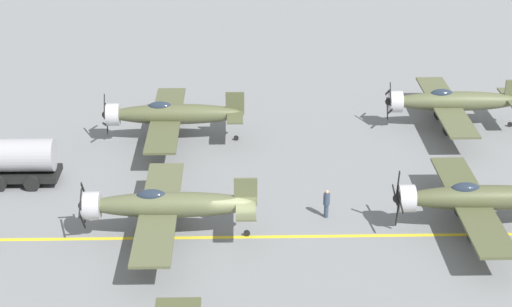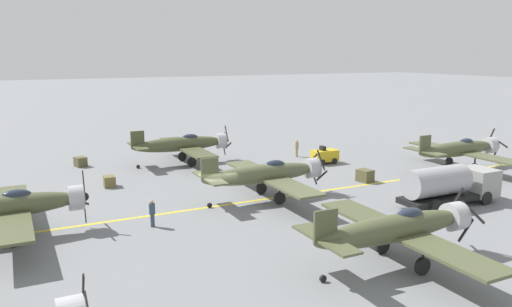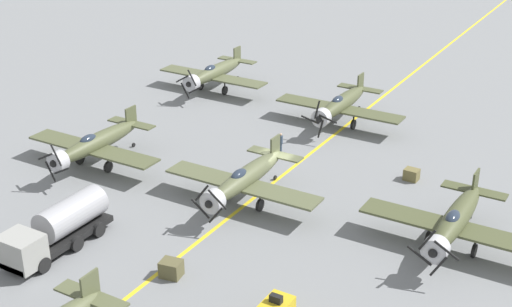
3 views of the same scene
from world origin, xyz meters
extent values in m
plane|color=slate|center=(0.00, 0.00, 0.00)|extent=(400.00, 400.00, 0.00)
cube|color=yellow|center=(0.00, 0.00, 0.00)|extent=(0.30, 160.00, 0.01)
ellipsoid|color=#54593B|center=(15.77, -16.15, 2.05)|extent=(1.50, 9.50, 1.42)
cylinder|color=#B7B7BC|center=(15.77, -11.70, 2.05)|extent=(1.58, 0.90, 1.58)
ellipsoid|color=#232D3D|center=(15.77, -15.01, 2.61)|extent=(0.80, 1.70, 0.76)
cube|color=#54593B|center=(15.77, -15.39, 1.71)|extent=(12.00, 2.10, 0.16)
cube|color=#54593B|center=(15.77, -20.24, 2.20)|extent=(4.40, 1.10, 0.12)
cube|color=#54593B|center=(15.77, -20.24, 2.85)|extent=(0.14, 1.30, 1.60)
sphere|color=black|center=(15.77, -11.20, 2.05)|extent=(0.56, 0.56, 0.56)
cube|color=black|center=(16.22, -11.20, 1.30)|extent=(1.02, 0.06, 1.57)
cube|color=black|center=(16.52, -11.20, 2.50)|extent=(1.57, 0.06, 1.02)
cube|color=black|center=(15.32, -11.20, 2.80)|extent=(1.02, 0.06, 1.57)
cube|color=black|center=(15.02, -11.20, 1.60)|extent=(1.57, 0.06, 1.02)
cylinder|color=black|center=(14.27, -15.39, 1.08)|extent=(0.14, 0.14, 1.26)
cylinder|color=black|center=(14.27, -15.39, 0.45)|extent=(0.22, 0.90, 0.90)
cylinder|color=black|center=(17.27, -15.39, 1.08)|extent=(0.14, 0.14, 1.26)
cylinder|color=black|center=(17.27, -15.39, 0.45)|extent=(0.22, 0.90, 0.90)
cylinder|color=black|center=(15.77, -20.30, 0.18)|extent=(0.12, 0.36, 0.36)
ellipsoid|color=#4F5435|center=(13.69, 4.08, 2.05)|extent=(1.50, 9.50, 1.42)
cylinder|color=#B7B7BC|center=(13.69, 8.53, 2.05)|extent=(1.57, 0.90, 1.58)
ellipsoid|color=#232D3D|center=(13.69, 5.22, 2.61)|extent=(0.80, 1.70, 0.76)
cube|color=#4F5435|center=(13.69, 4.84, 1.71)|extent=(12.00, 2.10, 0.16)
cube|color=#4F5435|center=(13.69, -0.01, 2.20)|extent=(4.40, 1.10, 0.12)
cube|color=#4F5435|center=(13.69, -0.01, 2.85)|extent=(0.14, 1.30, 1.60)
sphere|color=black|center=(13.69, 9.03, 2.05)|extent=(0.56, 0.56, 0.56)
cube|color=black|center=(13.28, 9.03, 2.83)|extent=(0.94, 0.06, 1.62)
cube|color=black|center=(12.91, 9.03, 1.64)|extent=(1.62, 0.06, 0.94)
cube|color=black|center=(14.10, 9.03, 1.27)|extent=(0.94, 0.06, 1.62)
cube|color=black|center=(14.47, 9.03, 2.46)|extent=(1.62, 0.06, 0.94)
cylinder|color=black|center=(12.19, 4.84, 1.08)|extent=(0.14, 0.14, 1.26)
cylinder|color=black|center=(12.19, 4.84, 0.45)|extent=(0.22, 0.90, 0.90)
cylinder|color=black|center=(15.19, 4.84, 1.08)|extent=(0.14, 0.14, 1.26)
cylinder|color=black|center=(15.19, 4.84, 0.45)|extent=(0.22, 0.90, 0.90)
cylinder|color=black|center=(13.69, -0.07, 0.18)|extent=(0.12, 0.36, 0.36)
cube|color=#53583A|center=(-0.45, 20.37, 2.20)|extent=(4.40, 1.10, 0.12)
cube|color=#53583A|center=(-0.45, 20.37, 2.85)|extent=(0.14, 1.30, 1.60)
ellipsoid|color=#484D2F|center=(-14.58, 1.85, 2.05)|extent=(1.50, 9.50, 1.42)
cylinder|color=#B7B7BC|center=(-14.58, 6.30, 2.05)|extent=(1.57, 0.90, 1.58)
ellipsoid|color=#232D3D|center=(-14.58, 2.99, 2.61)|extent=(0.80, 1.70, 0.76)
cube|color=#484D2F|center=(-14.58, 2.61, 1.71)|extent=(12.00, 2.10, 0.16)
cube|color=#484D2F|center=(-14.58, -2.24, 2.20)|extent=(4.40, 1.10, 0.12)
cube|color=#484D2F|center=(-14.58, -2.24, 2.85)|extent=(0.14, 1.30, 1.60)
sphere|color=black|center=(-14.58, 6.80, 2.05)|extent=(0.56, 0.56, 0.56)
cube|color=black|center=(-14.16, 6.80, 2.82)|extent=(0.96, 0.06, 1.60)
cube|color=black|center=(-15.35, 6.80, 2.47)|extent=(1.60, 0.06, 0.96)
cube|color=black|center=(-15.00, 6.80, 1.28)|extent=(0.96, 0.06, 1.60)
cube|color=black|center=(-13.81, 6.80, 1.63)|extent=(1.60, 0.06, 0.96)
cylinder|color=black|center=(-16.08, 2.61, 1.08)|extent=(0.14, 0.14, 1.26)
cylinder|color=black|center=(-16.08, 2.61, 0.45)|extent=(0.22, 0.90, 0.90)
cylinder|color=black|center=(-13.08, 2.61, 1.08)|extent=(0.14, 0.14, 1.26)
cylinder|color=black|center=(-13.08, 2.61, 0.45)|extent=(0.22, 0.90, 0.90)
cylinder|color=black|center=(-14.58, -2.30, 0.18)|extent=(0.12, 0.36, 0.36)
ellipsoid|color=#4D5233|center=(0.61, -14.15, 2.05)|extent=(1.50, 9.50, 1.42)
cylinder|color=#B7B7BC|center=(0.61, -9.70, 2.05)|extent=(1.58, 0.90, 1.58)
ellipsoid|color=#232D3D|center=(0.61, -13.01, 2.61)|extent=(0.80, 1.70, 0.76)
cube|color=#4D5233|center=(0.61, -13.39, 1.71)|extent=(12.00, 2.10, 0.16)
cube|color=#4D5233|center=(0.61, -18.24, 2.20)|extent=(4.40, 1.10, 0.12)
cube|color=#4D5233|center=(0.61, -18.24, 2.85)|extent=(0.14, 1.30, 1.60)
sphere|color=black|center=(0.61, -9.20, 2.05)|extent=(0.56, 0.56, 0.56)
cube|color=black|center=(0.41, -9.20, 1.20)|extent=(0.52, 0.06, 1.74)
cube|color=black|center=(1.46, -9.20, 1.86)|extent=(1.74, 0.06, 0.52)
cube|color=black|center=(0.80, -9.20, 2.90)|extent=(0.52, 0.06, 1.74)
cube|color=black|center=(-0.25, -9.20, 2.24)|extent=(1.74, 0.06, 0.52)
cylinder|color=black|center=(-0.89, -13.39, 1.08)|extent=(0.14, 0.14, 1.26)
cylinder|color=black|center=(-0.89, -13.39, 0.45)|extent=(0.22, 0.90, 0.90)
cylinder|color=black|center=(2.11, -13.39, 1.08)|extent=(0.14, 0.14, 1.26)
cylinder|color=black|center=(2.11, -13.39, 0.45)|extent=(0.22, 0.90, 0.90)
cylinder|color=black|center=(0.61, -18.30, 0.18)|extent=(0.12, 0.36, 0.36)
ellipsoid|color=#565C3D|center=(0.14, 3.48, 2.05)|extent=(1.50, 9.50, 1.42)
cylinder|color=#B7B7BC|center=(0.14, 7.93, 2.05)|extent=(1.58, 0.90, 1.58)
ellipsoid|color=#232D3D|center=(0.14, 4.62, 2.61)|extent=(0.80, 1.70, 0.76)
cube|color=#565C3D|center=(0.14, 4.24, 1.71)|extent=(12.00, 2.10, 0.16)
cube|color=#565C3D|center=(0.14, -0.61, 2.20)|extent=(4.40, 1.10, 0.12)
cube|color=#565C3D|center=(0.14, -0.61, 2.85)|extent=(0.14, 1.30, 1.60)
sphere|color=black|center=(0.14, 8.43, 2.05)|extent=(0.56, 0.56, 0.56)
cube|color=black|center=(-0.40, 8.43, 1.35)|extent=(1.17, 0.06, 1.48)
cube|color=black|center=(0.83, 8.43, 1.52)|extent=(1.48, 0.06, 1.17)
cube|color=black|center=(0.67, 8.43, 2.75)|extent=(1.17, 0.06, 1.48)
cube|color=black|center=(-0.56, 8.43, 2.58)|extent=(1.48, 0.06, 1.17)
cylinder|color=black|center=(-1.36, 4.24, 1.08)|extent=(0.14, 0.14, 1.26)
cylinder|color=black|center=(-1.36, 4.24, 0.45)|extent=(0.22, 0.90, 0.90)
cylinder|color=black|center=(1.64, 4.24, 1.08)|extent=(0.14, 0.14, 1.26)
cylinder|color=black|center=(1.64, 4.24, 0.45)|extent=(0.22, 0.90, 0.90)
cylinder|color=black|center=(0.14, -0.67, 0.18)|extent=(0.12, 0.36, 0.36)
cube|color=black|center=(7.26, 15.20, 0.62)|extent=(2.25, 8.00, 0.40)
cube|color=#999993|center=(7.26, 18.16, 1.42)|extent=(2.50, 2.08, 2.00)
cylinder|color=#9E9EA3|center=(7.26, 13.88, 1.93)|extent=(2.10, 4.96, 2.10)
cylinder|color=black|center=(6.07, 17.68, 0.50)|extent=(0.30, 1.00, 1.00)
cylinder|color=black|center=(8.45, 17.68, 0.50)|extent=(0.30, 1.00, 1.00)
cylinder|color=black|center=(6.07, 14.80, 0.50)|extent=(0.30, 1.00, 1.00)
cylinder|color=black|center=(8.45, 14.80, 0.50)|extent=(0.30, 1.00, 1.00)
cylinder|color=black|center=(6.07, 12.72, 0.50)|extent=(0.30, 1.00, 1.00)
cylinder|color=black|center=(8.45, 12.72, 0.50)|extent=(0.30, 1.00, 1.00)
cube|color=black|center=(-8.53, 14.81, 1.57)|extent=(0.70, 0.36, 0.44)
cylinder|color=#334256|center=(2.25, -5.37, 0.42)|extent=(0.26, 0.26, 0.85)
cylinder|color=#334256|center=(2.25, -5.37, 1.20)|extent=(0.39, 0.39, 0.71)
sphere|color=tan|center=(2.25, -5.37, 1.67)|extent=(0.23, 0.23, 0.23)
cube|color=brown|center=(-8.95, -6.01, 0.45)|extent=(1.13, 0.95, 0.91)
cube|color=brown|center=(-0.88, 14.07, 0.53)|extent=(1.42, 1.25, 1.05)
camera|label=1|loc=(-42.04, -0.26, 24.40)|focal=60.00mm
camera|label=2|loc=(32.32, -12.96, 10.85)|focal=35.00mm
camera|label=3|loc=(-23.78, 42.79, 24.42)|focal=50.00mm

